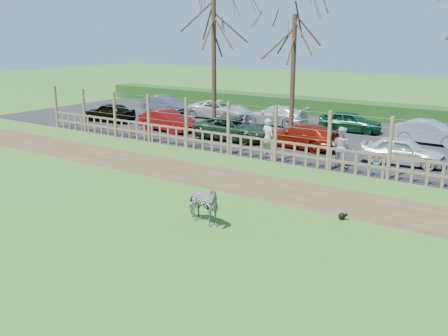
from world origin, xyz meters
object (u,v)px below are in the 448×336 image
Objects in this scene: visitor_b at (341,147)px; car_8 at (219,109)px; car_7 at (164,104)px; zebra at (202,205)px; crow at (342,216)px; tree_mid at (294,46)px; visitor_a at (268,137)px; car_2 at (233,128)px; car_11 at (430,132)px; car_3 at (302,136)px; car_9 at (274,115)px; tree_left at (214,32)px; car_1 at (167,120)px; car_4 at (403,151)px; car_10 at (350,122)px; car_0 at (109,112)px.

car_8 is at bearing -25.73° from visitor_b.
zebra is at bearing -133.88° from car_7.
crow is at bearing -137.42° from car_8.
tree_mid is 6.24m from visitor_a.
crow is at bearing -132.27° from car_2.
visitor_a is 8.48m from crow.
car_2 is 1.19× the size of car_11.
visitor_b is at bearing -45.37° from tree_mid.
zebra is 4.34m from crow.
car_3 reaches higher than crow.
car_11 is at bearing 83.55° from car_9.
zebra is at bearing 119.01° from visitor_a.
tree_left reaches higher than zebra.
car_1 is at bearing -81.26° from car_3.
car_7 is 9.05m from car_9.
visitor_b is 7.30m from car_11.
car_10 is (-4.51, 5.78, 0.00)m from car_4.
tree_left reaches higher than tree_mid.
car_2 reaches higher than crow.
car_7 is at bearing 144.60° from crow.
car_2 is 8.94m from car_4.
visitor_b is at bearing -108.99° from car_2.
car_2 is 1.00× the size of car_8.
car_3 is at bearing -108.13° from car_7.
car_4 is at bearing -5.93° from zebra.
car_8 and car_9 have the same top height.
car_0 is 19.18m from car_11.
car_7 is at bearing 67.17° from car_4.
visitor_b is 0.47× the size of car_11.
car_2 is (2.39, -1.68, -4.98)m from tree_left.
tree_left reaches higher than car_3.
tree_left is 5.77m from car_2.
car_11 is (13.50, -0.46, 0.00)m from car_8.
car_3 is 14.12m from car_7.
car_4 reaches higher than crow.
car_3 is (-2.99, 2.47, -0.26)m from visitor_b.
car_4 is (3.03, 10.45, 0.02)m from zebra.
visitor_b is (9.27, -3.83, -4.71)m from tree_left.
car_11 is (3.02, 15.52, 0.02)m from zebra.
car_10 is at bearing -53.48° from car_1.
tree_left is 1.15× the size of tree_mid.
visitor_b is at bearing 165.09° from car_11.
car_7 is 1.03× the size of car_10.
car_11 is at bearing -117.63° from visitor_a.
car_7 is 0.88× the size of car_9.
car_4 and car_10 have the same top height.
car_2 is 1.23× the size of car_10.
car_2 is at bearing 119.99° from car_11.
car_10 is at bearing -86.75° from visitor_a.
visitor_b is at bearing -168.36° from car_10.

